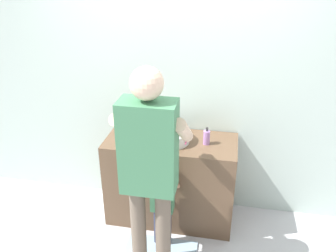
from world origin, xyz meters
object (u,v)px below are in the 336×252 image
toothbrush_cup (134,132)px  adult_parent (149,159)px  soap_bottle (207,137)px  child_toddler (163,198)px

toothbrush_cup → adult_parent: size_ratio=0.12×
toothbrush_cup → soap_bottle: toothbrush_cup is taller
soap_bottle → adult_parent: bearing=-118.6°
soap_bottle → child_toddler: (-0.32, -0.39, -0.42)m
child_toddler → toothbrush_cup: bearing=130.8°
soap_bottle → child_toddler: size_ratio=0.19×
toothbrush_cup → child_toddler: 0.67m
toothbrush_cup → child_toddler: bearing=-49.2°
toothbrush_cup → soap_bottle: size_ratio=1.25×
adult_parent → child_toddler: bearing=82.0°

